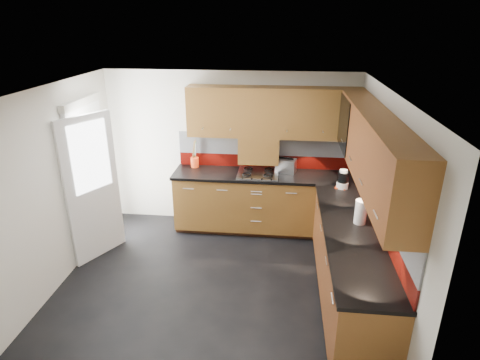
# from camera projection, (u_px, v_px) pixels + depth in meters

# --- Properties ---
(room) EXTENTS (4.00, 3.80, 2.64)m
(room) POSITION_uv_depth(u_px,v_px,m) (209.00, 173.00, 4.44)
(room) COLOR black
(base_cabinets) EXTENTS (2.70, 3.20, 0.95)m
(base_cabinets) POSITION_uv_depth(u_px,v_px,m) (299.00, 231.00, 5.39)
(base_cabinets) COLOR brown
(base_cabinets) RESTS_ON room
(countertop) EXTENTS (2.72, 3.22, 0.04)m
(countertop) POSITION_uv_depth(u_px,v_px,m) (300.00, 199.00, 5.20)
(countertop) COLOR black
(countertop) RESTS_ON base_cabinets
(backsplash) EXTENTS (2.70, 3.20, 0.54)m
(backsplash) POSITION_uv_depth(u_px,v_px,m) (318.00, 172.00, 5.27)
(backsplash) COLOR maroon
(backsplash) RESTS_ON countertop
(upper_cabinets) EXTENTS (2.50, 3.20, 0.72)m
(upper_cabinets) POSITION_uv_depth(u_px,v_px,m) (319.00, 129.00, 4.91)
(upper_cabinets) COLOR brown
(upper_cabinets) RESTS_ON room
(extractor_hood) EXTENTS (0.60, 0.33, 0.40)m
(extractor_hood) POSITION_uv_depth(u_px,v_px,m) (259.00, 149.00, 5.98)
(extractor_hood) COLOR brown
(extractor_hood) RESTS_ON room
(glass_cabinet) EXTENTS (0.32, 0.80, 0.66)m
(glass_cabinet) POSITION_uv_depth(u_px,v_px,m) (355.00, 122.00, 5.11)
(glass_cabinet) COLOR black
(glass_cabinet) RESTS_ON room
(back_door) EXTENTS (0.42, 1.19, 2.04)m
(back_door) POSITION_uv_depth(u_px,v_px,m) (92.00, 181.00, 5.48)
(back_door) COLOR white
(back_door) RESTS_ON room
(gas_hob) EXTENTS (0.60, 0.53, 0.05)m
(gas_hob) POSITION_uv_depth(u_px,v_px,m) (258.00, 173.00, 5.95)
(gas_hob) COLOR silver
(gas_hob) RESTS_ON countertop
(utensil_pot) EXTENTS (0.12, 0.12, 0.44)m
(utensil_pot) POSITION_uv_depth(u_px,v_px,m) (195.00, 161.00, 6.22)
(utensil_pot) COLOR #E44315
(utensil_pot) RESTS_ON countertop
(toaster) EXTENTS (0.32, 0.24, 0.21)m
(toaster) POSITION_uv_depth(u_px,v_px,m) (286.00, 165.00, 6.02)
(toaster) COLOR silver
(toaster) RESTS_ON countertop
(food_processor) EXTENTS (0.16, 0.16, 0.27)m
(food_processor) POSITION_uv_depth(u_px,v_px,m) (343.00, 180.00, 5.44)
(food_processor) COLOR white
(food_processor) RESTS_ON countertop
(paper_towel) EXTENTS (0.17, 0.17, 0.28)m
(paper_towel) POSITION_uv_depth(u_px,v_px,m) (361.00, 212.00, 4.49)
(paper_towel) COLOR white
(paper_towel) RESTS_ON countertop
(orange_cloth) EXTENTS (0.18, 0.16, 0.02)m
(orange_cloth) POSITION_uv_depth(u_px,v_px,m) (341.00, 187.00, 5.48)
(orange_cloth) COLOR red
(orange_cloth) RESTS_ON countertop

